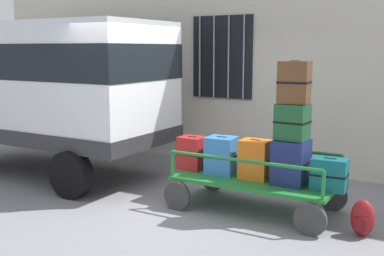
{
  "coord_description": "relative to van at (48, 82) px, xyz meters",
  "views": [
    {
      "loc": [
        3.58,
        -5.63,
        2.15
      ],
      "look_at": [
        0.2,
        0.16,
        1.04
      ],
      "focal_mm": 44.85,
      "sensor_mm": 36.0,
      "label": 1
    }
  ],
  "objects": [
    {
      "name": "suitcase_right_bottom",
      "position": [
        4.86,
        -0.11,
        -0.95
      ],
      "size": [
        0.44,
        0.31,
        0.4
      ],
      "color": "#0F5960",
      "rests_on": "luggage_cart"
    },
    {
      "name": "cart_railing",
      "position": [
        3.87,
        -0.07,
        -0.85
      ],
      "size": [
        2.1,
        0.95,
        0.36
      ],
      "color": "#1E722D",
      "rests_on": "luggage_cart"
    },
    {
      "name": "suitcase_left_bottom",
      "position": [
        2.89,
        -0.05,
        -0.92
      ],
      "size": [
        0.39,
        0.33,
        0.48
      ],
      "color": "#B21E1E",
      "rests_on": "luggage_cart"
    },
    {
      "name": "suitcase_midright_bottom",
      "position": [
        4.36,
        -0.1,
        -0.86
      ],
      "size": [
        0.43,
        0.44,
        0.58
      ],
      "color": "navy",
      "rests_on": "luggage_cart"
    },
    {
      "name": "suitcase_center_bottom",
      "position": [
        3.87,
        -0.09,
        -0.89
      ],
      "size": [
        0.39,
        0.31,
        0.53
      ],
      "color": "orange",
      "rests_on": "luggage_cart"
    },
    {
      "name": "building_wall",
      "position": [
        2.69,
        2.28,
        0.91
      ],
      "size": [
        12.0,
        0.38,
        5.0
      ],
      "color": "beige",
      "rests_on": "ground"
    },
    {
      "name": "backpack",
      "position": [
        5.31,
        -0.3,
        -1.38
      ],
      "size": [
        0.27,
        0.22,
        0.44
      ],
      "color": "maroon",
      "rests_on": "ground"
    },
    {
      "name": "suitcase_midright_middle",
      "position": [
        4.36,
        -0.1,
        -0.34
      ],
      "size": [
        0.4,
        0.35,
        0.46
      ],
      "color": "#194C28",
      "rests_on": "suitcase_midright_bottom"
    },
    {
      "name": "van",
      "position": [
        0.0,
        0.0,
        0.0
      ],
      "size": [
        4.25,
        1.97,
        2.58
      ],
      "color": "silver",
      "rests_on": "ground"
    },
    {
      "name": "ground_plane",
      "position": [
        2.69,
        -0.23,
        -1.59
      ],
      "size": [
        40.0,
        40.0,
        0.0
      ],
      "primitive_type": "plane",
      "color": "gray"
    },
    {
      "name": "suitcase_midleft_bottom",
      "position": [
        3.38,
        -0.1,
        -0.89
      ],
      "size": [
        0.42,
        0.39,
        0.53
      ],
      "color": "#3372C6",
      "rests_on": "luggage_cart"
    },
    {
      "name": "luggage_cart",
      "position": [
        3.87,
        -0.07,
        -1.23
      ],
      "size": [
        2.21,
        1.09,
        0.44
      ],
      "color": "#1E722D",
      "rests_on": "ground"
    },
    {
      "name": "suitcase_midright_top",
      "position": [
        4.36,
        -0.07,
        0.15
      ],
      "size": [
        0.4,
        0.37,
        0.53
      ],
      "color": "brown",
      "rests_on": "suitcase_midright_middle"
    }
  ]
}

